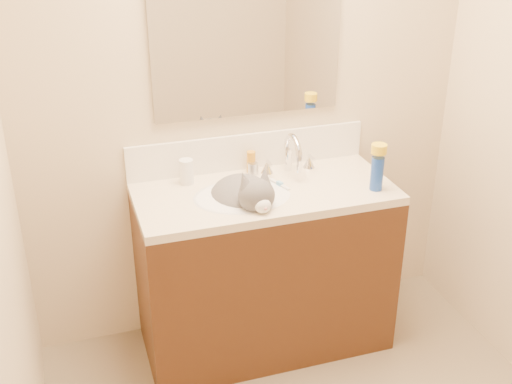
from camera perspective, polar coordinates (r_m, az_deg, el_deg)
room_shell at (r=1.89m, az=10.37°, el=5.17°), size 2.24×2.54×2.52m
vanity_cabinet at (r=3.18m, az=0.76°, el=-7.12°), size 1.20×0.55×0.82m
counter_slab at (r=2.97m, az=0.81°, el=-0.14°), size 1.20×0.55×0.04m
basin at (r=2.94m, az=-1.23°, el=-1.57°), size 0.45×0.36×0.14m
faucet at (r=3.10m, az=3.18°, el=3.12°), size 0.28×0.20×0.21m
cat at (r=2.92m, az=-0.93°, el=-0.70°), size 0.38×0.45×0.33m
backsplash at (r=3.15m, az=-0.70°, el=3.65°), size 1.20×0.02×0.18m
mirror at (r=2.98m, az=-0.76°, el=14.20°), size 0.90×0.02×0.80m
pill_bottle at (r=3.02m, az=-6.20°, el=1.81°), size 0.08×0.08×0.12m
pill_label at (r=3.03m, az=-6.18°, el=1.54°), size 0.07×0.07×0.04m
silver_jar at (r=3.11m, az=-0.27°, el=2.10°), size 0.06×0.06×0.06m
amber_bottle at (r=3.12m, az=-0.44°, el=2.69°), size 0.06×0.06×0.11m
toothbrush at (r=3.00m, az=2.12°, el=0.68°), size 0.06×0.14×0.01m
toothbrush_head at (r=3.00m, az=2.12°, el=0.75°), size 0.03×0.04×0.02m
spray_can at (r=2.98m, az=10.70°, el=1.62°), size 0.07×0.07×0.16m
spray_cap at (r=2.94m, az=10.89°, el=3.79°), size 0.09×0.09×0.04m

